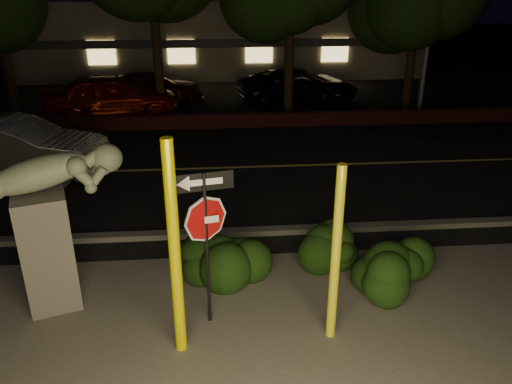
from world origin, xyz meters
TOP-DOWN VIEW (x-y plane):
  - ground at (0.00, 10.00)m, footprint 90.00×90.00m
  - patio at (0.00, -1.00)m, footprint 14.00×6.00m
  - road at (0.00, 7.00)m, footprint 80.00×8.00m
  - lane_marking at (0.00, 7.00)m, footprint 80.00×0.12m
  - curb at (0.00, 2.90)m, footprint 80.00×0.25m
  - brick_wall at (0.00, 11.30)m, footprint 40.00×0.35m
  - parking_lot at (0.00, 17.00)m, footprint 40.00×12.00m
  - building at (0.00, 24.99)m, footprint 22.00×10.20m
  - yellow_pole_left at (-1.02, -0.60)m, footprint 0.16×0.16m
  - yellow_pole_right at (1.23, -0.49)m, footprint 0.14×0.14m
  - signpost at (-0.60, 0.02)m, footprint 0.85×0.20m
  - sculpture at (-3.12, 0.73)m, footprint 2.47×1.35m
  - hedge_center at (-0.15, 1.18)m, footprint 2.16×1.34m
  - hedge_right at (1.47, 1.47)m, footprint 1.66×1.18m
  - hedge_far_right at (2.50, 0.45)m, footprint 1.89×1.53m
  - silver_sedan at (-5.82, 6.80)m, footprint 5.07×2.23m
  - parked_car_red at (-4.36, 13.03)m, footprint 5.29×2.84m
  - parked_car_darkred at (-3.10, 15.38)m, footprint 4.99×3.38m
  - parked_car_dark at (3.28, 15.07)m, footprint 5.62×3.41m

SIDE VIEW (x-z plane):
  - ground at x=0.00m, z-range 0.00..0.00m
  - road at x=0.00m, z-range 0.00..0.01m
  - parking_lot at x=0.00m, z-range 0.00..0.01m
  - patio at x=0.00m, z-range 0.00..0.02m
  - lane_marking at x=0.00m, z-range 0.02..0.02m
  - curb at x=0.00m, z-range 0.00..0.12m
  - brick_wall at x=0.00m, z-range 0.00..0.50m
  - hedge_right at x=1.47m, z-range 0.00..0.98m
  - hedge_center at x=-0.15m, z-range 0.00..1.05m
  - hedge_far_right at x=2.50m, z-range 0.00..1.13m
  - parked_car_darkred at x=-3.10m, z-range 0.00..1.34m
  - parked_car_dark at x=3.28m, z-range 0.00..1.46m
  - silver_sedan at x=-5.82m, z-range 0.00..1.62m
  - parked_car_red at x=-4.36m, z-range 0.00..1.71m
  - yellow_pole_right at x=1.23m, z-range 0.00..2.79m
  - yellow_pole_left at x=-1.02m, z-range 0.00..3.24m
  - sculpture at x=-3.12m, z-range 0.31..2.98m
  - signpost at x=-0.60m, z-range 0.54..3.07m
  - building at x=0.00m, z-range 0.00..4.00m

